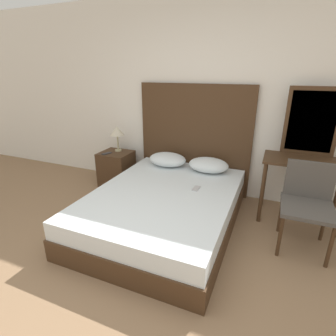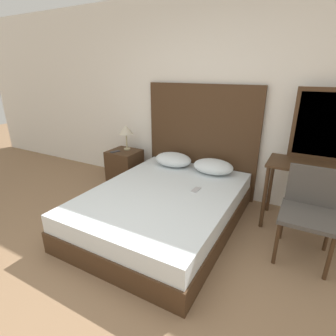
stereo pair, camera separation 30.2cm
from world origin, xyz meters
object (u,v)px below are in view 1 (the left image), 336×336
object	(u,v)px
phone_on_bed	(196,189)
bed	(165,208)
phone_on_nightstand	(107,153)
vanity_desk	(304,172)
chair	(308,200)
table_lamp	(117,132)
nightstand	(117,169)

from	to	relation	value
phone_on_bed	bed	bearing A→B (deg)	-147.58
phone_on_nightstand	vanity_desk	distance (m)	2.71
phone_on_nightstand	vanity_desk	size ratio (longest dim) A/B	0.18
phone_on_nightstand	chair	size ratio (longest dim) A/B	0.19
chair	vanity_desk	bearing A→B (deg)	92.64
table_lamp	vanity_desk	distance (m)	2.64
bed	nightstand	size ratio (longest dim) A/B	3.92
bed	vanity_desk	distance (m)	1.68
phone_on_bed	chair	size ratio (longest dim) A/B	0.17
nightstand	chair	xyz separation A→B (m)	(2.65, -0.55, 0.24)
vanity_desk	chair	size ratio (longest dim) A/B	1.06
table_lamp	chair	world-z (taller)	table_lamp
phone_on_bed	table_lamp	bearing A→B (deg)	156.34
nightstand	vanity_desk	world-z (taller)	vanity_desk
phone_on_nightstand	chair	bearing A→B (deg)	-9.08
phone_on_nightstand	vanity_desk	xyz separation A→B (m)	(2.71, 0.06, 0.09)
nightstand	chair	world-z (taller)	chair
bed	table_lamp	bearing A→B (deg)	143.81
phone_on_bed	nightstand	size ratio (longest dim) A/B	0.28
phone_on_bed	chair	bearing A→B (deg)	0.86
bed	table_lamp	world-z (taller)	table_lamp
table_lamp	nightstand	bearing A→B (deg)	-88.16
bed	phone_on_nightstand	xyz separation A→B (m)	(-1.25, 0.66, 0.33)
phone_on_bed	table_lamp	world-z (taller)	table_lamp
nightstand	bed	bearing A→B (deg)	-33.35
phone_on_bed	vanity_desk	xyz separation A→B (m)	(1.14, 0.51, 0.20)
phone_on_bed	phone_on_nightstand	size ratio (longest dim) A/B	0.92
bed	phone_on_bed	size ratio (longest dim) A/B	14.06
table_lamp	vanity_desk	xyz separation A→B (m)	(2.63, -0.14, -0.21)
table_lamp	chair	bearing A→B (deg)	-13.44
table_lamp	chair	xyz separation A→B (m)	(2.65, -0.63, -0.34)
phone_on_bed	table_lamp	distance (m)	1.67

